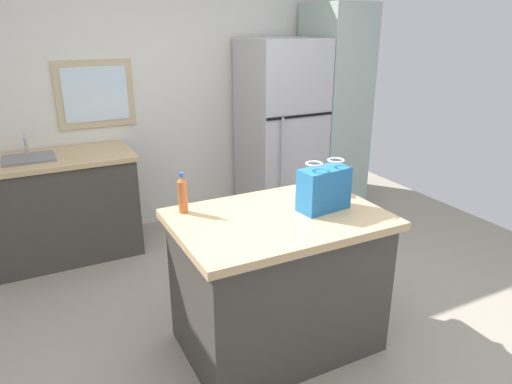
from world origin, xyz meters
TOP-DOWN VIEW (x-y plane):
  - ground at (0.00, 0.00)m, footprint 5.80×5.80m
  - back_wall at (-0.01, 2.33)m, footprint 4.84×0.13m
  - kitchen_island at (-0.03, 0.02)m, footprint 1.24×0.86m
  - refrigerator at (1.06, 1.90)m, footprint 0.73×0.76m
  - tall_cabinet at (1.70, 1.90)m, footprint 0.52×0.68m
  - sink_counter at (-1.11, 1.94)m, footprint 1.27×0.67m
  - shopping_bag at (0.26, -0.01)m, footprint 0.33×0.19m
  - small_box at (0.46, 0.23)m, footprint 0.16×0.17m
  - bottle at (-0.51, 0.33)m, footprint 0.06×0.06m

SIDE VIEW (x-z plane):
  - ground at x=0.00m, z-range 0.00..0.00m
  - kitchen_island at x=-0.03m, z-range 0.00..0.90m
  - sink_counter at x=-1.11m, z-range -0.08..1.02m
  - refrigerator at x=1.06m, z-range 0.00..1.82m
  - small_box at x=0.46m, z-range 0.90..1.02m
  - bottle at x=-0.51m, z-range 0.89..1.14m
  - shopping_bag at x=0.26m, z-range 0.88..1.18m
  - tall_cabinet at x=1.70m, z-range 0.00..2.15m
  - back_wall at x=-0.01m, z-range 0.00..2.78m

